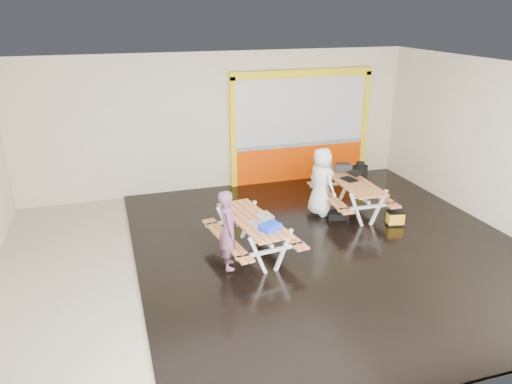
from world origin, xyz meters
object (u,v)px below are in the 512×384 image
object	(u,v)px
blue_pouch	(270,227)
backpack	(360,173)
laptop_right	(351,177)
toolbox	(343,168)
picnic_table_right	(352,189)
fluke_bag	(395,218)
dark_case	(337,215)
person_right	(321,182)
picnic_table_left	(253,228)
laptop_left	(260,221)
person_left	(228,230)

from	to	relation	value
blue_pouch	backpack	distance (m)	4.04
laptop_right	toolbox	xyz separation A→B (m)	(0.07, 0.54, 0.03)
picnic_table_right	fluke_bag	bearing A→B (deg)	-58.31
dark_case	person_right	bearing A→B (deg)	131.20
picnic_table_left	dark_case	bearing A→B (deg)	24.55
person_right	laptop_left	size ratio (longest dim) A/B	3.57
picnic_table_right	blue_pouch	world-z (taller)	blue_pouch
dark_case	backpack	bearing A→B (deg)	41.59
picnic_table_left	blue_pouch	bearing A→B (deg)	-74.41
picnic_table_left	laptop_right	xyz separation A→B (m)	(2.78, 1.40, 0.26)
toolbox	fluke_bag	xyz separation A→B (m)	(0.49, -1.59, -0.70)
toolbox	dark_case	size ratio (longest dim) A/B	1.10
blue_pouch	fluke_bag	bearing A→B (deg)	15.77
picnic_table_right	blue_pouch	xyz separation A→B (m)	(-2.61, -1.85, 0.22)
picnic_table_left	blue_pouch	size ratio (longest dim) A/B	5.88
picnic_table_right	dark_case	bearing A→B (deg)	-152.29
backpack	dark_case	bearing A→B (deg)	-138.41
person_left	blue_pouch	bearing A→B (deg)	-94.46
laptop_right	dark_case	distance (m)	0.95
laptop_left	toolbox	distance (m)	3.55
person_right	laptop_right	size ratio (longest dim) A/B	3.23
blue_pouch	fluke_bag	world-z (taller)	blue_pouch
toolbox	backpack	size ratio (longest dim) A/B	0.83
person_left	laptop_left	xyz separation A→B (m)	(0.64, 0.14, 0.02)
backpack	fluke_bag	size ratio (longest dim) A/B	1.33
toolbox	person_right	bearing A→B (deg)	-145.00
person_left	fluke_bag	distance (m)	4.04
laptop_right	dark_case	world-z (taller)	laptop_right
picnic_table_left	fluke_bag	bearing A→B (deg)	5.91
blue_pouch	backpack	xyz separation A→B (m)	(3.16, 2.51, -0.11)
person_right	fluke_bag	size ratio (longest dim) A/B	3.86
laptop_right	fluke_bag	world-z (taller)	laptop_right
laptop_left	dark_case	size ratio (longest dim) A/B	1.08
picnic_table_left	laptop_left	size ratio (longest dim) A/B	4.91
person_right	backpack	bearing A→B (deg)	-82.50
picnic_table_left	blue_pouch	distance (m)	0.62
backpack	fluke_bag	bearing A→B (deg)	-89.05
picnic_table_right	person_right	xyz separation A→B (m)	(-0.74, 0.06, 0.23)
blue_pouch	toolbox	size ratio (longest dim) A/B	0.82
blue_pouch	backpack	bearing A→B (deg)	38.47
toolbox	backpack	distance (m)	0.50
picnic_table_left	backpack	bearing A→B (deg)	30.55
blue_pouch	picnic_table_right	bearing A→B (deg)	35.35
person_right	fluke_bag	bearing A→B (deg)	-144.72
laptop_left	blue_pouch	world-z (taller)	laptop_left
picnic_table_right	fluke_bag	world-z (taller)	picnic_table_right
person_right	laptop_left	world-z (taller)	person_right
picnic_table_left	laptop_right	size ratio (longest dim) A/B	4.45
person_right	laptop_right	distance (m)	0.76
laptop_left	laptop_right	distance (m)	3.19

